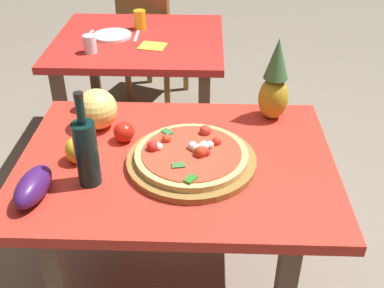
{
  "coord_description": "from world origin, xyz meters",
  "views": [
    {
      "loc": [
        0.1,
        -1.37,
        1.69
      ],
      "look_at": [
        0.06,
        0.02,
        0.78
      ],
      "focal_mm": 43.72,
      "sensor_mm": 36.0,
      "label": 1
    }
  ],
  "objects_px": {
    "wine_bottle": "(86,151)",
    "fork_utensil": "(88,36)",
    "melon": "(97,109)",
    "dining_chair": "(151,38)",
    "background_table": "(140,55)",
    "knife_utensil": "(137,36)",
    "napkin_folded": "(153,46)",
    "tomato_near_board": "(84,101)",
    "display_table": "(177,180)",
    "drinking_glass_juice": "(140,20)",
    "eggplant": "(33,186)",
    "tomato_by_bottle": "(124,132)",
    "dinner_plate": "(112,35)",
    "pizza_board": "(192,161)",
    "bell_pepper": "(78,150)",
    "drinking_glass_water": "(90,44)",
    "pineapple_left": "(275,84)",
    "pizza": "(191,154)"
  },
  "relations": [
    {
      "from": "melon",
      "to": "drinking_glass_juice",
      "type": "bearing_deg",
      "value": 89.05
    },
    {
      "from": "wine_bottle",
      "to": "melon",
      "type": "relative_size",
      "value": 2.08
    },
    {
      "from": "dining_chair",
      "to": "melon",
      "type": "relative_size",
      "value": 5.32
    },
    {
      "from": "melon",
      "to": "tomato_near_board",
      "type": "xyz_separation_m",
      "value": [
        -0.09,
        0.14,
        -0.04
      ]
    },
    {
      "from": "napkin_folded",
      "to": "pizza_board",
      "type": "bearing_deg",
      "value": -76.95
    },
    {
      "from": "wine_bottle",
      "to": "fork_utensil",
      "type": "height_order",
      "value": "wine_bottle"
    },
    {
      "from": "display_table",
      "to": "bell_pepper",
      "type": "height_order",
      "value": "bell_pepper"
    },
    {
      "from": "pizza_board",
      "to": "wine_bottle",
      "type": "relative_size",
      "value": 1.37
    },
    {
      "from": "bell_pepper",
      "to": "napkin_folded",
      "type": "xyz_separation_m",
      "value": [
        0.14,
        1.09,
        -0.04
      ]
    },
    {
      "from": "tomato_near_board",
      "to": "fork_utensil",
      "type": "relative_size",
      "value": 0.44
    },
    {
      "from": "melon",
      "to": "tomato_near_board",
      "type": "distance_m",
      "value": 0.17
    },
    {
      "from": "drinking_glass_water",
      "to": "eggplant",
      "type": "bearing_deg",
      "value": -85.97
    },
    {
      "from": "pizza",
      "to": "dinner_plate",
      "type": "distance_m",
      "value": 1.34
    },
    {
      "from": "background_table",
      "to": "pineapple_left",
      "type": "bearing_deg",
      "value": -53.24
    },
    {
      "from": "display_table",
      "to": "drinking_glass_juice",
      "type": "distance_m",
      "value": 1.39
    },
    {
      "from": "fork_utensil",
      "to": "napkin_folded",
      "type": "relative_size",
      "value": 1.29
    },
    {
      "from": "drinking_glass_juice",
      "to": "dinner_plate",
      "type": "height_order",
      "value": "drinking_glass_juice"
    },
    {
      "from": "pineapple_left",
      "to": "fork_utensil",
      "type": "bearing_deg",
      "value": 136.7
    },
    {
      "from": "dining_chair",
      "to": "melon",
      "type": "bearing_deg",
      "value": 111.53
    },
    {
      "from": "dinner_plate",
      "to": "fork_utensil",
      "type": "bearing_deg",
      "value": 180.0
    },
    {
      "from": "pizza_board",
      "to": "fork_utensil",
      "type": "distance_m",
      "value": 1.4
    },
    {
      "from": "knife_utensil",
      "to": "eggplant",
      "type": "bearing_deg",
      "value": -95.8
    },
    {
      "from": "pizza_board",
      "to": "drinking_glass_water",
      "type": "distance_m",
      "value": 1.16
    },
    {
      "from": "dining_chair",
      "to": "background_table",
      "type": "bearing_deg",
      "value": 113.23
    },
    {
      "from": "fork_utensil",
      "to": "knife_utensil",
      "type": "distance_m",
      "value": 0.28
    },
    {
      "from": "dinner_plate",
      "to": "dining_chair",
      "type": "bearing_deg",
      "value": 77.72
    },
    {
      "from": "fork_utensil",
      "to": "pineapple_left",
      "type": "bearing_deg",
      "value": -38.79
    },
    {
      "from": "melon",
      "to": "dinner_plate",
      "type": "xyz_separation_m",
      "value": [
        -0.13,
        1.01,
        -0.07
      ]
    },
    {
      "from": "pineapple_left",
      "to": "drinking_glass_juice",
      "type": "distance_m",
      "value": 1.24
    },
    {
      "from": "fork_utensil",
      "to": "dinner_plate",
      "type": "bearing_deg",
      "value": 4.52
    },
    {
      "from": "pizza",
      "to": "background_table",
      "type": "bearing_deg",
      "value": 105.82
    },
    {
      "from": "tomato_by_bottle",
      "to": "knife_utensil",
      "type": "xyz_separation_m",
      "value": [
        -0.1,
        1.1,
        -0.04
      ]
    },
    {
      "from": "pizza",
      "to": "tomato_near_board",
      "type": "xyz_separation_m",
      "value": [
        -0.46,
        0.37,
        -0.0
      ]
    },
    {
      "from": "background_table",
      "to": "eggplant",
      "type": "distance_m",
      "value": 1.45
    },
    {
      "from": "display_table",
      "to": "background_table",
      "type": "xyz_separation_m",
      "value": [
        -0.29,
        1.2,
        -0.01
      ]
    },
    {
      "from": "knife_utensil",
      "to": "wine_bottle",
      "type": "bearing_deg",
      "value": -89.44
    },
    {
      "from": "bell_pepper",
      "to": "drinking_glass_juice",
      "type": "distance_m",
      "value": 1.38
    },
    {
      "from": "dinner_plate",
      "to": "fork_utensil",
      "type": "height_order",
      "value": "dinner_plate"
    },
    {
      "from": "melon",
      "to": "eggplant",
      "type": "relative_size",
      "value": 0.8
    },
    {
      "from": "background_table",
      "to": "bell_pepper",
      "type": "height_order",
      "value": "bell_pepper"
    },
    {
      "from": "fork_utensil",
      "to": "background_table",
      "type": "bearing_deg",
      "value": 1.65
    },
    {
      "from": "tomato_near_board",
      "to": "knife_utensil",
      "type": "distance_m",
      "value": 0.87
    },
    {
      "from": "dining_chair",
      "to": "pineapple_left",
      "type": "bearing_deg",
      "value": 135.63
    },
    {
      "from": "background_table",
      "to": "pizza_board",
      "type": "distance_m",
      "value": 1.28
    },
    {
      "from": "drinking_glass_juice",
      "to": "dinner_plate",
      "type": "bearing_deg",
      "value": -136.73
    },
    {
      "from": "knife_utensil",
      "to": "napkin_folded",
      "type": "relative_size",
      "value": 1.29
    },
    {
      "from": "pineapple_left",
      "to": "melon",
      "type": "xyz_separation_m",
      "value": [
        -0.69,
        -0.1,
        -0.07
      ]
    },
    {
      "from": "wine_bottle",
      "to": "tomato_near_board",
      "type": "distance_m",
      "value": 0.52
    },
    {
      "from": "drinking_glass_water",
      "to": "napkin_folded",
      "type": "bearing_deg",
      "value": 16.18
    },
    {
      "from": "pizza",
      "to": "bell_pepper",
      "type": "bearing_deg",
      "value": 179.81
    }
  ]
}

